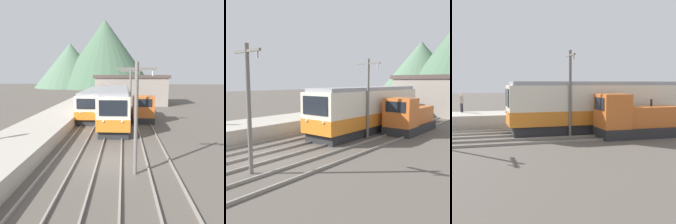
# 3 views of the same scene
# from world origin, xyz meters

# --- Properties ---
(ground_plane) EXTENTS (200.00, 200.00, 0.00)m
(ground_plane) POSITION_xyz_m (0.00, 0.00, 0.00)
(ground_plane) COLOR #564F47
(platform_left) EXTENTS (4.50, 54.00, 1.02)m
(platform_left) POSITION_xyz_m (-6.25, 0.00, 0.51)
(platform_left) COLOR #ADA599
(platform_left) RESTS_ON ground
(track_left) EXTENTS (1.54, 60.00, 0.14)m
(track_left) POSITION_xyz_m (-2.60, 0.00, 0.07)
(track_left) COLOR gray
(track_left) RESTS_ON ground
(track_center) EXTENTS (1.54, 60.00, 0.14)m
(track_center) POSITION_xyz_m (0.20, 0.00, 0.07)
(track_center) COLOR gray
(track_center) RESTS_ON ground
(track_right) EXTENTS (1.54, 60.00, 0.14)m
(track_right) POSITION_xyz_m (3.20, 0.00, 0.07)
(track_right) COLOR gray
(track_right) RESTS_ON ground
(commuter_train_left) EXTENTS (2.84, 12.78, 3.40)m
(commuter_train_left) POSITION_xyz_m (-2.60, 15.18, 1.59)
(commuter_train_left) COLOR #28282B
(commuter_train_left) RESTS_ON ground
(commuter_train_center) EXTENTS (2.84, 13.62, 3.84)m
(commuter_train_center) POSITION_xyz_m (0.20, 11.04, 1.78)
(commuter_train_center) COLOR #28282B
(commuter_train_center) RESTS_ON ground
(shunting_locomotive) EXTENTS (2.40, 5.95, 3.00)m
(shunting_locomotive) POSITION_xyz_m (3.20, 12.73, 1.21)
(shunting_locomotive) COLOR #28282B
(shunting_locomotive) RESTS_ON ground
(catenary_mast_near) EXTENTS (2.00, 0.20, 6.00)m
(catenary_mast_near) POSITION_xyz_m (1.71, -1.61, 3.31)
(catenary_mast_near) COLOR slate
(catenary_mast_near) RESTS_ON ground
(catenary_mast_mid) EXTENTS (2.00, 0.20, 6.00)m
(catenary_mast_mid) POSITION_xyz_m (1.71, 8.52, 3.31)
(catenary_mast_mid) COLOR slate
(catenary_mast_mid) RESTS_ON ground
(station_building) EXTENTS (12.60, 6.30, 5.14)m
(station_building) POSITION_xyz_m (2.33, 26.00, 2.59)
(station_building) COLOR gray
(station_building) RESTS_ON ground
(mountain_backdrop) EXTENTS (46.71, 38.13, 25.77)m
(mountain_backdrop) POSITION_xyz_m (-9.92, 74.60, 11.73)
(mountain_backdrop) COLOR #47664C
(mountain_backdrop) RESTS_ON ground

